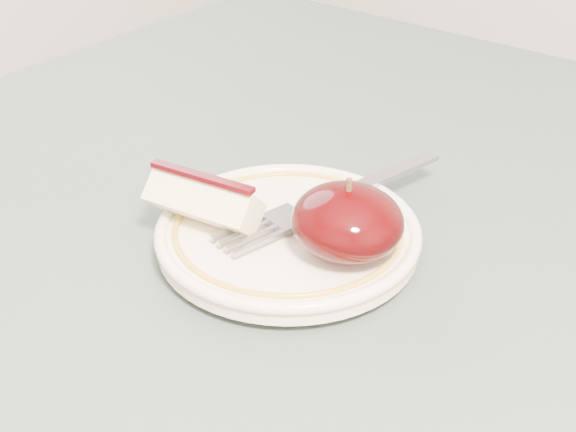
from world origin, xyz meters
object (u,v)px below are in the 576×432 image
Objects in this scene: plate at (288,234)px; apple_half at (347,222)px; table at (331,342)px; fork at (331,199)px.

apple_half reaches higher than plate.
apple_half is at bearing -43.16° from table.
table is 12.32× the size of apple_half.
table is 0.13m from apple_half.
fork reaches higher than plate.
plate reaches higher than table.
fork is (0.00, 0.04, 0.01)m from plate.
apple_half is at bearing 2.20° from plate.
plate is at bearing -177.80° from apple_half.
apple_half is 0.06m from fork.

